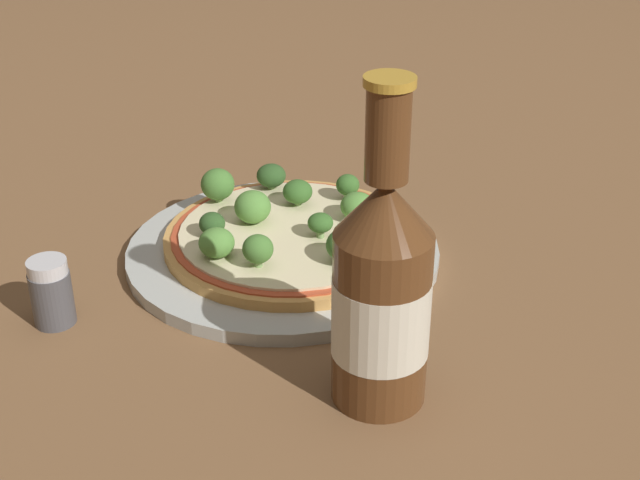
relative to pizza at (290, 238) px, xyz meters
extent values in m
plane|color=brown|center=(-0.01, 0.00, -0.02)|extent=(3.00, 3.00, 0.00)
cylinder|color=#B2B7B2|center=(0.00, -0.01, -0.01)|extent=(0.29, 0.29, 0.01)
cylinder|color=tan|center=(0.00, 0.00, 0.00)|extent=(0.24, 0.24, 0.01)
cylinder|color=#B74728|center=(0.00, 0.00, 0.00)|extent=(0.22, 0.22, 0.00)
cylinder|color=beige|center=(0.00, 0.00, 0.00)|extent=(0.21, 0.21, 0.00)
cylinder|color=#7A9E5B|center=(0.03, 0.01, 0.01)|extent=(0.01, 0.01, 0.01)
ellipsoid|color=#386628|center=(0.03, 0.01, 0.02)|extent=(0.02, 0.02, 0.02)
cylinder|color=#7A9E5B|center=(-0.04, -0.02, 0.01)|extent=(0.01, 0.01, 0.01)
ellipsoid|color=#568E3D|center=(-0.04, -0.02, 0.02)|extent=(0.03, 0.03, 0.03)
cylinder|color=#7A9E5B|center=(-0.04, 0.04, 0.01)|extent=(0.01, 0.01, 0.01)
ellipsoid|color=#386628|center=(-0.04, 0.04, 0.02)|extent=(0.03, 0.03, 0.02)
cylinder|color=#7A9E5B|center=(-0.02, 0.08, 0.01)|extent=(0.01, 0.01, 0.01)
ellipsoid|color=#386628|center=(-0.02, 0.08, 0.02)|extent=(0.02, 0.02, 0.02)
cylinder|color=#7A9E5B|center=(0.08, 0.00, 0.01)|extent=(0.01, 0.01, 0.01)
ellipsoid|color=#386628|center=(0.08, 0.00, 0.02)|extent=(0.03, 0.03, 0.03)
cylinder|color=#7A9E5B|center=(0.03, -0.06, 0.01)|extent=(0.01, 0.01, 0.01)
ellipsoid|color=#477A33|center=(0.03, -0.06, 0.02)|extent=(0.03, 0.03, 0.02)
cylinder|color=#7A9E5B|center=(0.02, 0.06, 0.01)|extent=(0.01, 0.01, 0.01)
ellipsoid|color=#568E3D|center=(0.02, 0.06, 0.02)|extent=(0.03, 0.03, 0.03)
cylinder|color=#7A9E5B|center=(-0.08, 0.04, 0.01)|extent=(0.01, 0.01, 0.01)
ellipsoid|color=#2D5123|center=(-0.08, 0.04, 0.02)|extent=(0.03, 0.03, 0.02)
cylinder|color=#7A9E5B|center=(0.00, -0.08, 0.01)|extent=(0.01, 0.01, 0.01)
ellipsoid|color=#568E3D|center=(0.00, -0.08, 0.02)|extent=(0.03, 0.03, 0.03)
cylinder|color=#7A9E5B|center=(-0.09, -0.02, 0.01)|extent=(0.01, 0.01, 0.01)
ellipsoid|color=#477A33|center=(-0.09, -0.02, 0.03)|extent=(0.03, 0.03, 0.03)
cylinder|color=#7A9E5B|center=(0.05, 0.07, 0.01)|extent=(0.01, 0.01, 0.01)
ellipsoid|color=#2D5123|center=(0.05, 0.07, 0.02)|extent=(0.03, 0.03, 0.02)
cylinder|color=#7A9E5B|center=(-0.04, -0.06, 0.01)|extent=(0.01, 0.01, 0.01)
ellipsoid|color=#2D5123|center=(-0.04, -0.06, 0.02)|extent=(0.02, 0.02, 0.02)
cylinder|color=#563319|center=(0.20, -0.07, 0.05)|extent=(0.07, 0.07, 0.13)
cylinder|color=beige|center=(0.20, -0.07, 0.05)|extent=(0.07, 0.07, 0.06)
cone|color=#563319|center=(0.20, -0.07, 0.13)|extent=(0.07, 0.07, 0.04)
cylinder|color=#563319|center=(0.20, -0.07, 0.18)|extent=(0.03, 0.03, 0.06)
cylinder|color=#B7892D|center=(0.20, -0.07, 0.22)|extent=(0.03, 0.03, 0.01)
cylinder|color=#4C4C51|center=(-0.03, -0.22, 0.00)|extent=(0.03, 0.03, 0.05)
cylinder|color=silver|center=(-0.03, -0.22, 0.03)|extent=(0.03, 0.03, 0.01)
camera|label=1|loc=(0.58, -0.43, 0.39)|focal=50.00mm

